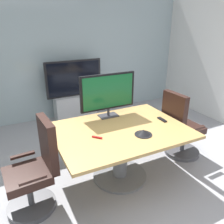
# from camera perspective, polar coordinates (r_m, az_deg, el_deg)

# --- Properties ---
(ground_plane) EXTENTS (6.92, 6.92, 0.00)m
(ground_plane) POSITION_cam_1_polar(r_m,az_deg,el_deg) (3.21, 3.31, -18.50)
(ground_plane) COLOR #99999E
(wall_back_glass_partition) EXTENTS (5.92, 0.10, 2.77)m
(wall_back_glass_partition) POSITION_cam_1_polar(r_m,az_deg,el_deg) (5.16, -12.76, 13.82)
(wall_back_glass_partition) COLOR #9EB2B7
(wall_back_glass_partition) RESTS_ON ground
(conference_table) EXTENTS (1.72, 1.28, 0.75)m
(conference_table) POSITION_cam_1_polar(r_m,az_deg,el_deg) (3.09, 2.09, -7.47)
(conference_table) COLOR #B2894C
(conference_table) RESTS_ON ground
(office_chair_left) EXTENTS (0.61, 0.59, 1.09)m
(office_chair_left) POSITION_cam_1_polar(r_m,az_deg,el_deg) (2.83, -18.52, -14.34)
(office_chair_left) COLOR #4C4C51
(office_chair_left) RESTS_ON ground
(office_chair_right) EXTENTS (0.60, 0.58, 1.09)m
(office_chair_right) POSITION_cam_1_polar(r_m,az_deg,el_deg) (3.79, 16.67, -4.31)
(office_chair_right) COLOR #4C4C51
(office_chair_right) RESTS_ON ground
(tv_monitor) EXTENTS (0.84, 0.18, 0.64)m
(tv_monitor) POSITION_cam_1_polar(r_m,az_deg,el_deg) (3.27, -1.02, 4.80)
(tv_monitor) COLOR #333338
(tv_monitor) RESTS_ON conference_table
(wall_display_unit) EXTENTS (1.20, 0.36, 1.31)m
(wall_display_unit) POSITION_cam_1_polar(r_m,az_deg,el_deg) (5.08, -9.21, 2.99)
(wall_display_unit) COLOR #B7BABC
(wall_display_unit) RESTS_ON ground
(conference_phone) EXTENTS (0.22, 0.22, 0.07)m
(conference_phone) POSITION_cam_1_polar(r_m,az_deg,el_deg) (2.87, 7.87, -5.10)
(conference_phone) COLOR black
(conference_phone) RESTS_ON conference_table
(remote_control) EXTENTS (0.05, 0.17, 0.02)m
(remote_control) POSITION_cam_1_polar(r_m,az_deg,el_deg) (3.33, 12.40, -1.85)
(remote_control) COLOR black
(remote_control) RESTS_ON conference_table
(whiteboard_marker) EXTENTS (0.10, 0.11, 0.02)m
(whiteboard_marker) POSITION_cam_1_polar(r_m,az_deg,el_deg) (2.78, -3.75, -6.33)
(whiteboard_marker) COLOR red
(whiteboard_marker) RESTS_ON conference_table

